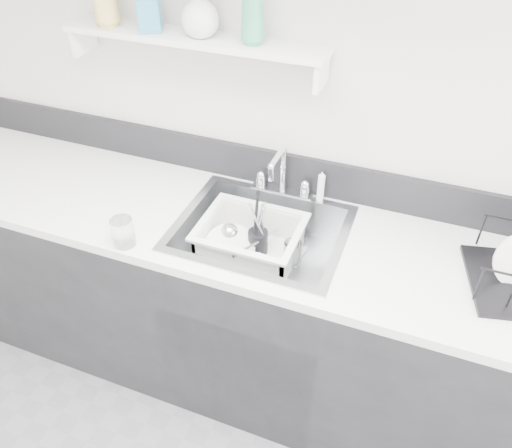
% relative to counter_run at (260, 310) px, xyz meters
% --- Properties ---
extents(room_shell, '(3.50, 3.00, 2.60)m').
position_rel_counter_run_xyz_m(room_shell, '(0.00, -0.80, 1.22)').
color(room_shell, silver).
rests_on(room_shell, ground).
extents(counter_run, '(3.20, 0.62, 0.92)m').
position_rel_counter_run_xyz_m(counter_run, '(0.00, 0.00, 0.00)').
color(counter_run, black).
rests_on(counter_run, ground).
extents(backsplash, '(3.20, 0.02, 0.16)m').
position_rel_counter_run_xyz_m(backsplash, '(0.00, 0.30, 0.54)').
color(backsplash, black).
rests_on(backsplash, counter_run).
extents(sink, '(0.64, 0.52, 0.20)m').
position_rel_counter_run_xyz_m(sink, '(0.00, 0.00, 0.37)').
color(sink, silver).
rests_on(sink, counter_run).
extents(faucet, '(0.26, 0.18, 0.23)m').
position_rel_counter_run_xyz_m(faucet, '(0.00, 0.25, 0.52)').
color(faucet, silver).
rests_on(faucet, counter_run).
extents(side_sprayer, '(0.03, 0.03, 0.14)m').
position_rel_counter_run_xyz_m(side_sprayer, '(0.16, 0.25, 0.53)').
color(side_sprayer, white).
rests_on(side_sprayer, counter_run).
extents(wall_shelf, '(1.00, 0.16, 0.12)m').
position_rel_counter_run_xyz_m(wall_shelf, '(-0.35, 0.23, 1.05)').
color(wall_shelf, silver).
rests_on(wall_shelf, room_shell).
extents(wash_tub, '(0.44, 0.39, 0.15)m').
position_rel_counter_run_xyz_m(wash_tub, '(-0.05, 0.02, 0.37)').
color(wash_tub, white).
rests_on(wash_tub, sink).
extents(plate_stack, '(0.25, 0.24, 0.10)m').
position_rel_counter_run_xyz_m(plate_stack, '(-0.11, -0.03, 0.33)').
color(plate_stack, white).
rests_on(plate_stack, wash_tub).
extents(utensil_cup, '(0.08, 0.08, 0.27)m').
position_rel_counter_run_xyz_m(utensil_cup, '(-0.03, 0.04, 0.37)').
color(utensil_cup, black).
rests_on(utensil_cup, wash_tub).
extents(ladle, '(0.33, 0.19, 0.09)m').
position_rel_counter_run_xyz_m(ladle, '(-0.07, 0.01, 0.35)').
color(ladle, silver).
rests_on(ladle, wash_tub).
extents(tumbler_in_tub, '(0.09, 0.09, 0.10)m').
position_rel_counter_run_xyz_m(tumbler_in_tub, '(0.12, 0.02, 0.36)').
color(tumbler_in_tub, white).
rests_on(tumbler_in_tub, wash_tub).
extents(tumbler_counter, '(0.10, 0.10, 0.11)m').
position_rel_counter_run_xyz_m(tumbler_counter, '(-0.43, -0.26, 0.51)').
color(tumbler_counter, white).
rests_on(tumbler_counter, counter_run).
extents(bowl_small, '(0.13, 0.13, 0.03)m').
position_rel_counter_run_xyz_m(bowl_small, '(0.08, -0.09, 0.32)').
color(bowl_small, white).
rests_on(bowl_small, wash_tub).
extents(soap_bottle_b, '(0.10, 0.10, 0.17)m').
position_rel_counter_run_xyz_m(soap_bottle_b, '(-0.50, 0.22, 1.16)').
color(soap_bottle_b, teal).
rests_on(soap_bottle_b, wall_shelf).
extents(soap_bottle_c, '(0.14, 0.14, 0.17)m').
position_rel_counter_run_xyz_m(soap_bottle_c, '(-0.31, 0.23, 1.16)').
color(soap_bottle_c, silver).
rests_on(soap_bottle_c, wall_shelf).
extents(soap_bottle_d, '(0.09, 0.09, 0.21)m').
position_rel_counter_run_xyz_m(soap_bottle_d, '(-0.12, 0.22, 1.17)').
color(soap_bottle_d, '#36976D').
rests_on(soap_bottle_d, wall_shelf).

